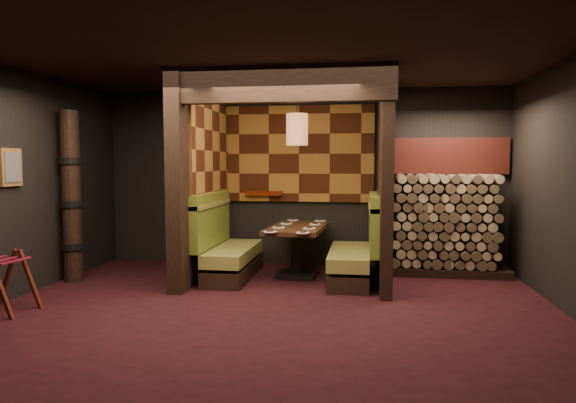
# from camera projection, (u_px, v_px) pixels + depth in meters

# --- Properties ---
(floor) EXTENTS (6.50, 5.50, 0.02)m
(floor) POSITION_uv_depth(u_px,v_px,m) (271.00, 313.00, 5.76)
(floor) COLOR black
(floor) RESTS_ON ground
(ceiling) EXTENTS (6.50, 5.50, 0.02)m
(ceiling) POSITION_uv_depth(u_px,v_px,m) (270.00, 53.00, 5.55)
(ceiling) COLOR black
(ceiling) RESTS_ON ground
(wall_back) EXTENTS (6.50, 0.02, 2.85)m
(wall_back) POSITION_uv_depth(u_px,v_px,m) (301.00, 178.00, 8.38)
(wall_back) COLOR black
(wall_back) RESTS_ON ground
(wall_front) EXTENTS (6.50, 0.02, 2.85)m
(wall_front) POSITION_uv_depth(u_px,v_px,m) (184.00, 206.00, 2.93)
(wall_front) COLOR black
(wall_front) RESTS_ON ground
(wall_left) EXTENTS (0.02, 5.50, 2.85)m
(wall_left) POSITION_uv_depth(u_px,v_px,m) (3.00, 184.00, 6.13)
(wall_left) COLOR black
(wall_left) RESTS_ON ground
(partition_left) EXTENTS (0.20, 2.20, 2.85)m
(partition_left) POSITION_uv_depth(u_px,v_px,m) (200.00, 180.00, 7.48)
(partition_left) COLOR black
(partition_left) RESTS_ON floor
(partition_right) EXTENTS (0.15, 2.10, 2.85)m
(partition_right) POSITION_uv_depth(u_px,v_px,m) (384.00, 181.00, 7.14)
(partition_right) COLOR black
(partition_right) RESTS_ON floor
(header_beam) EXTENTS (2.85, 0.18, 0.44)m
(header_beam) POSITION_uv_depth(u_px,v_px,m) (279.00, 84.00, 6.26)
(header_beam) COLOR black
(header_beam) RESTS_ON partition_left
(tapa_back_panel) EXTENTS (2.40, 0.06, 1.55)m
(tapa_back_panel) POSITION_uv_depth(u_px,v_px,m) (299.00, 154.00, 8.30)
(tapa_back_panel) COLOR brown
(tapa_back_panel) RESTS_ON wall_back
(tapa_side_panel) EXTENTS (0.04, 1.85, 1.45)m
(tapa_side_panel) POSITION_uv_depth(u_px,v_px,m) (211.00, 151.00, 7.60)
(tapa_side_panel) COLOR brown
(tapa_side_panel) RESTS_ON partition_left
(lacquer_shelf) EXTENTS (0.60, 0.12, 0.07)m
(lacquer_shelf) POSITION_uv_depth(u_px,v_px,m) (264.00, 193.00, 8.37)
(lacquer_shelf) COLOR #5E1706
(lacquer_shelf) RESTS_ON wall_back
(booth_bench_left) EXTENTS (0.68, 1.60, 1.14)m
(booth_bench_left) POSITION_uv_depth(u_px,v_px,m) (227.00, 250.00, 7.50)
(booth_bench_left) COLOR black
(booth_bench_left) RESTS_ON floor
(booth_bench_right) EXTENTS (0.68, 1.60, 1.14)m
(booth_bench_right) POSITION_uv_depth(u_px,v_px,m) (357.00, 253.00, 7.22)
(booth_bench_right) COLOR black
(booth_bench_right) RESTS_ON floor
(dining_table) EXTENTS (0.87, 1.47, 0.75)m
(dining_table) POSITION_uv_depth(u_px,v_px,m) (297.00, 242.00, 7.53)
(dining_table) COLOR black
(dining_table) RESTS_ON floor
(place_settings) EXTENTS (0.73, 1.67, 0.03)m
(place_settings) POSITION_uv_depth(u_px,v_px,m) (297.00, 225.00, 7.51)
(place_settings) COLOR white
(place_settings) RESTS_ON dining_table
(pendant_lamp) EXTENTS (0.31, 0.31, 0.92)m
(pendant_lamp) POSITION_uv_depth(u_px,v_px,m) (297.00, 130.00, 7.35)
(pendant_lamp) COLOR #945931
(pendant_lamp) RESTS_ON ceiling
(framed_picture) EXTENTS (0.05, 0.36, 0.46)m
(framed_picture) POSITION_uv_depth(u_px,v_px,m) (11.00, 167.00, 6.21)
(framed_picture) COLOR brown
(framed_picture) RESTS_ON wall_left
(luggage_rack) EXTENTS (0.71, 0.54, 0.72)m
(luggage_rack) POSITION_uv_depth(u_px,v_px,m) (4.00, 280.00, 5.75)
(luggage_rack) COLOR #40140C
(luggage_rack) RESTS_ON floor
(totem_column) EXTENTS (0.31, 0.31, 2.40)m
(totem_column) POSITION_uv_depth(u_px,v_px,m) (71.00, 198.00, 7.20)
(totem_column) COLOR black
(totem_column) RESTS_ON floor
(firewood_stack) EXTENTS (1.73, 0.70, 1.50)m
(firewood_stack) POSITION_uv_depth(u_px,v_px,m) (449.00, 225.00, 7.69)
(firewood_stack) COLOR black
(firewood_stack) RESTS_ON floor
(mosaic_header) EXTENTS (1.83, 0.10, 0.56)m
(mosaic_header) POSITION_uv_depth(u_px,v_px,m) (447.00, 156.00, 7.94)
(mosaic_header) COLOR maroon
(mosaic_header) RESTS_ON wall_back
(bay_front_post) EXTENTS (0.08, 0.08, 2.85)m
(bay_front_post) POSITION_uv_depth(u_px,v_px,m) (390.00, 180.00, 7.38)
(bay_front_post) COLOR black
(bay_front_post) RESTS_ON floor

